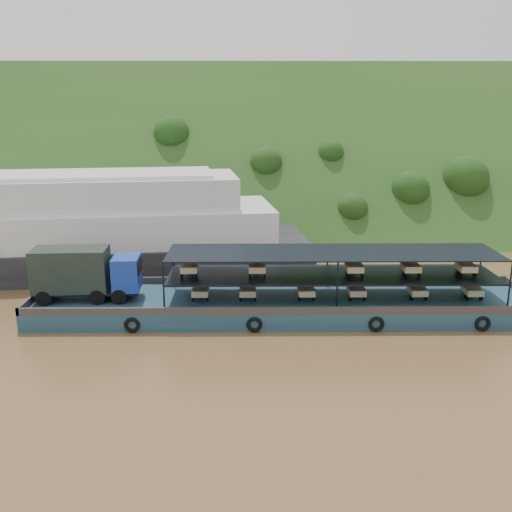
{
  "coord_description": "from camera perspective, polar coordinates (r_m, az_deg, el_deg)",
  "views": [
    {
      "loc": [
        -2.43,
        -39.35,
        14.47
      ],
      "look_at": [
        -2.0,
        3.0,
        3.2
      ],
      "focal_mm": 40.0,
      "sensor_mm": 36.0,
      "label": 1
    }
  ],
  "objects": [
    {
      "name": "cargo_barge",
      "position": [
        40.57,
        0.38,
        -4.17
      ],
      "size": [
        35.0,
        7.18,
        4.9
      ],
      "color": "#16344D",
      "rests_on": "ground"
    },
    {
      "name": "hillside",
      "position": [
        76.77,
        1.24,
        4.03
      ],
      "size": [
        140.0,
        39.6,
        39.6
      ],
      "primitive_type": "cube",
      "rotation": [
        0.79,
        0.0,
        0.0
      ],
      "color": "#1F3D16",
      "rests_on": "ground"
    },
    {
      "name": "passenger_ferry",
      "position": [
        53.4,
        -18.45,
        2.58
      ],
      "size": [
        44.21,
        16.6,
        8.74
      ],
      "rotation": [
        0.0,
        0.0,
        0.14
      ],
      "color": "black",
      "rests_on": "ground"
    },
    {
      "name": "ground",
      "position": [
        42.0,
        2.78,
        -5.27
      ],
      "size": [
        160.0,
        160.0,
        0.0
      ],
      "primitive_type": "plane",
      "color": "brown",
      "rests_on": "ground"
    }
  ]
}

